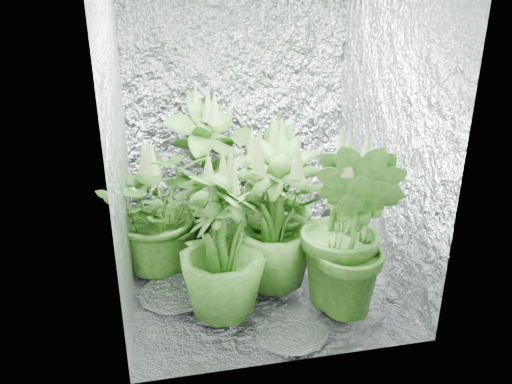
{
  "coord_description": "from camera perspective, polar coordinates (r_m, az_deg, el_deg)",
  "views": [
    {
      "loc": [
        -0.59,
        -2.75,
        1.75
      ],
      "look_at": [
        -0.02,
        0.0,
        0.61
      ],
      "focal_mm": 35.0,
      "sensor_mm": 36.0,
      "label": 1
    }
  ],
  "objects": [
    {
      "name": "circulation_fan",
      "position": [
        3.48,
        9.43,
        -5.33
      ],
      "size": [
        0.2,
        0.33,
        0.39
      ],
      "rotation": [
        0.0,
        0.0,
        0.34
      ],
      "color": "black",
      "rests_on": "ground"
    },
    {
      "name": "plant_e",
      "position": [
        3.26,
        1.83,
        -1.42
      ],
      "size": [
        1.08,
        1.08,
        0.97
      ],
      "rotation": [
        0.0,
        0.0,
        3.71
      ],
      "color": "black",
      "rests_on": "ground"
    },
    {
      "name": "plant_f",
      "position": [
        2.97,
        -3.93,
        -4.17
      ],
      "size": [
        0.56,
        0.56,
        0.96
      ],
      "rotation": [
        0.0,
        0.0,
        4.47
      ],
      "color": "black",
      "rests_on": "ground"
    },
    {
      "name": "plant_a",
      "position": [
        3.28,
        -10.98,
        -2.02
      ],
      "size": [
        0.84,
        0.84,
        0.92
      ],
      "rotation": [
        0.0,
        0.0,
        0.12
      ],
      "color": "black",
      "rests_on": "ground"
    },
    {
      "name": "ground",
      "position": [
        3.31,
        0.38,
        -9.83
      ],
      "size": [
        1.6,
        1.6,
        0.0
      ],
      "primitive_type": "plane",
      "color": "silver",
      "rests_on": "ground"
    },
    {
      "name": "plant_b",
      "position": [
        3.56,
        -5.77,
        1.97
      ],
      "size": [
        0.76,
        0.76,
        1.17
      ],
      "rotation": [
        0.0,
        0.0,
        0.5
      ],
      "color": "black",
      "rests_on": "ground"
    },
    {
      "name": "plant_h",
      "position": [
        3.03,
        2.11,
        -3.07
      ],
      "size": [
        0.7,
        0.7,
        1.01
      ],
      "rotation": [
        0.0,
        0.0,
        5.78
      ],
      "color": "black",
      "rests_on": "ground"
    },
    {
      "name": "plant_d",
      "position": [
        2.77,
        -3.97,
        -6.17
      ],
      "size": [
        0.67,
        0.67,
        0.96
      ],
      "rotation": [
        0.0,
        0.0,
        2.07
      ],
      "color": "black",
      "rests_on": "ground"
    },
    {
      "name": "plant_label",
      "position": [
        2.91,
        11.63,
        -8.31
      ],
      "size": [
        0.05,
        0.03,
        0.07
      ],
      "primitive_type": "cube",
      "rotation": [
        -0.21,
        0.0,
        0.33
      ],
      "color": "white",
      "rests_on": "plant_g"
    },
    {
      "name": "plant_g",
      "position": [
        2.81,
        10.64,
        -4.16
      ],
      "size": [
        0.8,
        0.8,
        1.13
      ],
      "rotation": [
        0.0,
        0.0,
        5.33
      ],
      "color": "black",
      "rests_on": "ground"
    },
    {
      "name": "plant_c",
      "position": [
        3.63,
        1.33,
        0.8
      ],
      "size": [
        0.57,
        0.57,
        0.95
      ],
      "rotation": [
        0.0,
        0.0,
        1.34
      ],
      "color": "black",
      "rests_on": "ground"
    },
    {
      "name": "walls",
      "position": [
        2.91,
        0.42,
        7.12
      ],
      "size": [
        1.62,
        1.62,
        2.0
      ],
      "color": "silver",
      "rests_on": "ground"
    }
  ]
}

